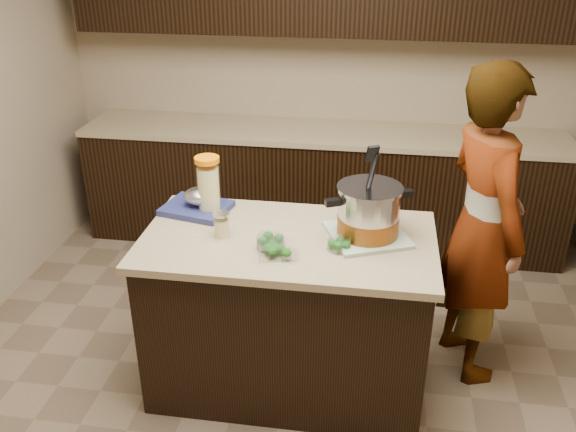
{
  "coord_description": "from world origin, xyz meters",
  "views": [
    {
      "loc": [
        0.4,
        -2.63,
        2.34
      ],
      "look_at": [
        0.0,
        0.0,
        1.02
      ],
      "focal_mm": 38.0,
      "sensor_mm": 36.0,
      "label": 1
    }
  ],
  "objects_px": {
    "stock_pot": "(368,214)",
    "lemonade_pitcher": "(209,188)",
    "island": "(288,312)",
    "person": "(482,227)"
  },
  "relations": [
    {
      "from": "lemonade_pitcher",
      "to": "person",
      "type": "relative_size",
      "value": 0.18
    },
    {
      "from": "stock_pot",
      "to": "lemonade_pitcher",
      "type": "xyz_separation_m",
      "value": [
        -0.84,
        0.14,
        0.02
      ]
    },
    {
      "from": "island",
      "to": "lemonade_pitcher",
      "type": "xyz_separation_m",
      "value": [
        -0.45,
        0.21,
        0.59
      ]
    },
    {
      "from": "lemonade_pitcher",
      "to": "person",
      "type": "distance_m",
      "value": 1.45
    },
    {
      "from": "lemonade_pitcher",
      "to": "person",
      "type": "bearing_deg",
      "value": 4.45
    },
    {
      "from": "island",
      "to": "lemonade_pitcher",
      "type": "relative_size",
      "value": 4.64
    },
    {
      "from": "person",
      "to": "island",
      "type": "bearing_deg",
      "value": 87.42
    },
    {
      "from": "island",
      "to": "stock_pot",
      "type": "height_order",
      "value": "stock_pot"
    },
    {
      "from": "stock_pot",
      "to": "person",
      "type": "xyz_separation_m",
      "value": [
        0.59,
        0.25,
        -0.16
      ]
    },
    {
      "from": "stock_pot",
      "to": "lemonade_pitcher",
      "type": "relative_size",
      "value": 1.45
    }
  ]
}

